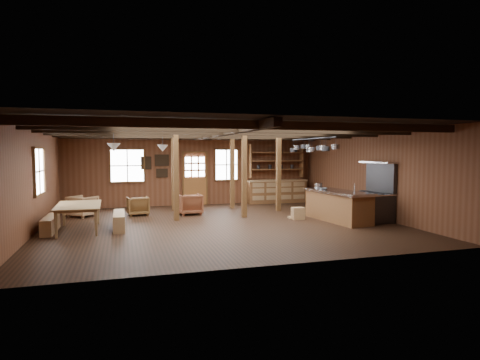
{
  "coord_description": "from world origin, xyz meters",
  "views": [
    {
      "loc": [
        -2.8,
        -11.39,
        2.12
      ],
      "look_at": [
        0.72,
        0.53,
        1.25
      ],
      "focal_mm": 30.0,
      "sensor_mm": 36.0,
      "label": 1
    }
  ],
  "objects_px": {
    "armchair_a": "(138,206)",
    "dining_table": "(81,217)",
    "armchair_c": "(83,206)",
    "commercial_range": "(373,201)",
    "kitchen_island": "(338,205)",
    "armchair_b": "(190,204)"
  },
  "relations": [
    {
      "from": "armchair_a",
      "to": "dining_table",
      "type": "bearing_deg",
      "value": 49.0
    },
    {
      "from": "dining_table",
      "to": "armchair_c",
      "type": "relative_size",
      "value": 2.65
    },
    {
      "from": "commercial_range",
      "to": "armchair_a",
      "type": "distance_m",
      "value": 7.62
    },
    {
      "from": "kitchen_island",
      "to": "armchair_a",
      "type": "bearing_deg",
      "value": 147.71
    },
    {
      "from": "commercial_range",
      "to": "armchair_c",
      "type": "height_order",
      "value": "commercial_range"
    },
    {
      "from": "armchair_a",
      "to": "armchair_b",
      "type": "distance_m",
      "value": 1.74
    },
    {
      "from": "commercial_range",
      "to": "armchair_a",
      "type": "height_order",
      "value": "commercial_range"
    },
    {
      "from": "armchair_b",
      "to": "armchair_c",
      "type": "xyz_separation_m",
      "value": [
        -3.46,
        0.53,
        -0.0
      ]
    },
    {
      "from": "kitchen_island",
      "to": "armchair_a",
      "type": "height_order",
      "value": "kitchen_island"
    },
    {
      "from": "commercial_range",
      "to": "armchair_b",
      "type": "xyz_separation_m",
      "value": [
        -5.25,
        2.78,
        -0.25
      ]
    },
    {
      "from": "armchair_a",
      "to": "armchair_b",
      "type": "height_order",
      "value": "armchair_b"
    },
    {
      "from": "commercial_range",
      "to": "armchair_a",
      "type": "bearing_deg",
      "value": 155.98
    },
    {
      "from": "commercial_range",
      "to": "armchair_a",
      "type": "relative_size",
      "value": 2.63
    },
    {
      "from": "armchair_c",
      "to": "dining_table",
      "type": "bearing_deg",
      "value": 132.54
    },
    {
      "from": "commercial_range",
      "to": "armchair_b",
      "type": "relative_size",
      "value": 2.37
    },
    {
      "from": "dining_table",
      "to": "armchair_a",
      "type": "height_order",
      "value": "dining_table"
    },
    {
      "from": "armchair_b",
      "to": "dining_table",
      "type": "bearing_deg",
      "value": 26.87
    },
    {
      "from": "kitchen_island",
      "to": "commercial_range",
      "type": "height_order",
      "value": "commercial_range"
    },
    {
      "from": "dining_table",
      "to": "armchair_a",
      "type": "relative_size",
      "value": 2.91
    },
    {
      "from": "armchair_b",
      "to": "commercial_range",
      "type": "bearing_deg",
      "value": 148.48
    },
    {
      "from": "kitchen_island",
      "to": "armchair_b",
      "type": "distance_m",
      "value": 4.88
    },
    {
      "from": "kitchen_island",
      "to": "armchair_a",
      "type": "xyz_separation_m",
      "value": [
        -5.86,
        2.88,
        -0.16
      ]
    }
  ]
}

